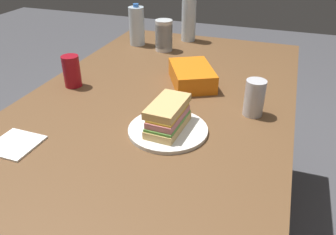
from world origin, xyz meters
The scene contains 10 objects.
dining_table centered at (0.00, 0.00, 0.68)m, with size 1.84×0.95×0.76m.
paper_plate centered at (-0.08, -0.11, 0.77)m, with size 0.24×0.24×0.01m, color white.
sandwich centered at (-0.08, -0.11, 0.81)m, with size 0.19×0.11×0.08m.
soda_can_red centered at (0.11, 0.35, 0.82)m, with size 0.07×0.07×0.12m, color maroon.
chip_bag centered at (0.28, -0.08, 0.80)m, with size 0.23×0.15×0.07m, color orange.
water_bottle_tall centered at (0.66, 0.32, 0.86)m, with size 0.08×0.08×0.21m.
plastic_cup_stack centered at (0.62, 0.16, 0.84)m, with size 0.08×0.08×0.15m.
water_bottle_spare centered at (0.82, 0.09, 0.88)m, with size 0.08×0.08×0.25m.
soda_can_silver centered at (0.12, -0.34, 0.82)m, with size 0.07×0.07×0.12m, color silver.
paper_napkin centered at (-0.29, 0.29, 0.76)m, with size 0.13×0.13×0.01m, color white.
Camera 1 is at (-0.91, -0.40, 1.33)m, focal length 36.32 mm.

